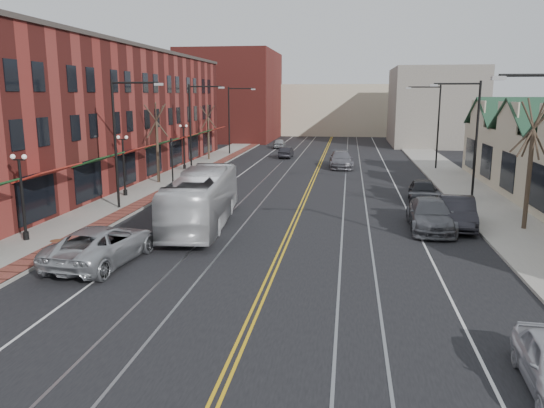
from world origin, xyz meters
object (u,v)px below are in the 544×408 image
(transit_bus, at_px, (202,199))
(parked_suv, at_px, (103,245))
(parked_car_d, at_px, (423,191))
(parked_car_b, at_px, (457,212))
(parked_car_c, at_px, (430,215))

(transit_bus, height_order, parked_suv, transit_bus)
(transit_bus, height_order, parked_car_d, transit_bus)
(parked_car_b, distance_m, parked_car_d, 6.89)
(transit_bus, xyz_separation_m, parked_car_d, (13.08, 8.58, -0.75))
(parked_suv, height_order, parked_car_d, parked_suv)
(transit_bus, distance_m, parked_car_b, 14.17)
(parked_car_b, bearing_deg, transit_bus, -166.70)
(parked_car_b, height_order, parked_car_c, parked_car_b)
(transit_bus, bearing_deg, parked_suv, 65.41)
(parked_suv, bearing_deg, parked_car_c, -145.96)
(transit_bus, xyz_separation_m, parked_car_c, (12.50, 1.02, -0.72))
(transit_bus, distance_m, parked_car_d, 15.66)
(transit_bus, bearing_deg, parked_car_b, -178.05)
(parked_suv, height_order, parked_car_b, parked_car_b)
(parked_suv, relative_size, parked_car_d, 1.30)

